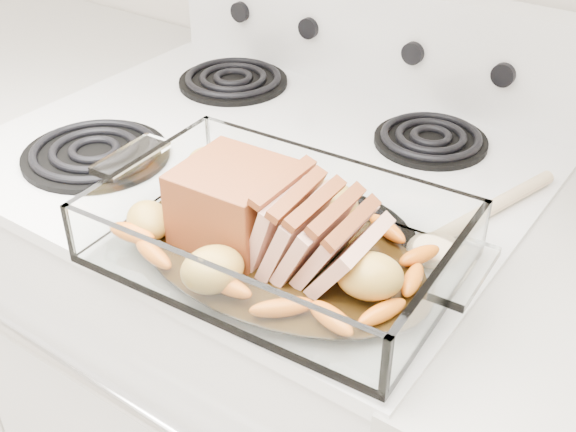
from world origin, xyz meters
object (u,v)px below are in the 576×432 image
Objects in this scene: baking_dish at (278,244)px; counter_left at (36,249)px; electric_range at (270,367)px; pork_roast at (261,214)px.

counter_left is at bearing 162.63° from baking_dish.
electric_range is 4.65× the size of pork_roast.
counter_left is at bearing 171.27° from pork_roast.
baking_dish is 1.66× the size of pork_roast.
pork_roast reaches higher than counter_left.
pork_roast is (0.82, -0.21, 0.53)m from counter_left.
pork_roast is at bearing 176.78° from baking_dish.
electric_range is 0.56m from baking_dish.
electric_range reaches higher than counter_left.
counter_left is 3.88× the size of pork_roast.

